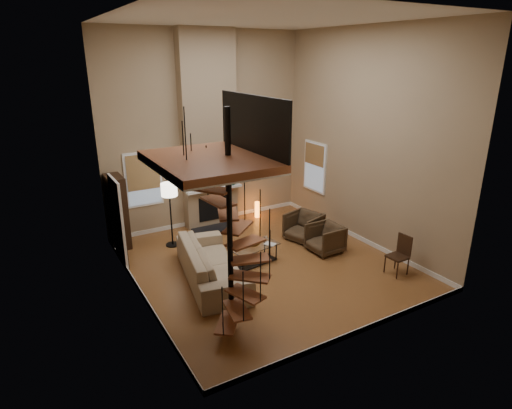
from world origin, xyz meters
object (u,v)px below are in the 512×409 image
side_chair (400,253)px  sofa (211,263)px  hutch (117,212)px  armchair_near (305,226)px  floor_lamp (169,195)px  coffee_table (254,252)px  armchair_far (327,238)px  accent_lamp (257,209)px

side_chair → sofa: bearing=153.3°
sofa → hutch: bearing=35.6°
armchair_near → floor_lamp: size_ratio=0.51×
sofa → side_chair: 4.32m
sofa → coffee_table: size_ratio=2.24×
armchair_far → side_chair: 1.91m
armchair_far → accent_lamp: armchair_far is taller
coffee_table → floor_lamp: size_ratio=0.74×
coffee_table → accent_lamp: size_ratio=2.54×
armchair_near → coffee_table: armchair_near is taller
coffee_table → floor_lamp: (-1.37, 1.97, 1.13)m
hutch → accent_lamp: 4.26m
accent_lamp → armchair_far: bearing=-83.6°
coffee_table → sofa: bearing=-170.9°
armchair_far → coffee_table: bearing=-100.6°
sofa → accent_lamp: (2.86, 2.86, -0.15)m
sofa → floor_lamp: floor_lamp is taller
sofa → coffee_table: bearing=-70.3°
accent_lamp → side_chair: side_chair is taller
armchair_near → coffee_table: size_ratio=0.69×
floor_lamp → armchair_far: bearing=-34.8°
armchair_near → accent_lamp: 2.11m
sofa → armchair_near: (3.19, 0.78, -0.04)m
accent_lamp → side_chair: 4.91m
hutch → coffee_table: size_ratio=1.50×
armchair_near → floor_lamp: floor_lamp is taller
floor_lamp → accent_lamp: (3.00, 0.69, -1.16)m
coffee_table → floor_lamp: floor_lamp is taller
sofa → accent_lamp: sofa is taller
sofa → coffee_table: 1.25m
hutch → armchair_near: hutch is taller
sofa → floor_lamp: 2.40m
armchair_near → side_chair: bearing=-3.5°
accent_lamp → side_chair: (1.00, -4.80, 0.28)m
sofa → floor_lamp: size_ratio=1.66×
armchair_near → side_chair: side_chair is taller
hutch → floor_lamp: 1.46m
sofa → side_chair: bearing=-106.1°
hutch → accent_lamp: (4.20, -0.01, -0.70)m
coffee_table → side_chair: 3.39m
hutch → armchair_near: bearing=-24.8°
armchair_far → armchair_near: bearing=-180.0°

